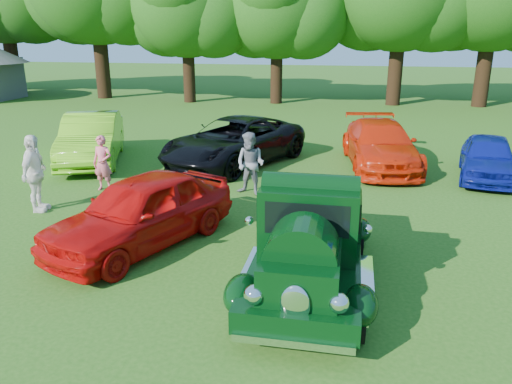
% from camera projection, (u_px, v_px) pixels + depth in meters
% --- Properties ---
extents(ground, '(120.00, 120.00, 0.00)m').
position_uv_depth(ground, '(244.00, 286.00, 8.64)').
color(ground, '#225313').
rests_on(ground, ground).
extents(hero_pickup, '(2.21, 4.75, 1.86)m').
position_uv_depth(hero_pickup, '(310.00, 240.00, 8.52)').
color(hero_pickup, black).
rests_on(hero_pickup, ground).
extents(red_convertible, '(3.30, 4.64, 1.47)m').
position_uv_depth(red_convertible, '(141.00, 211.00, 10.09)').
color(red_convertible, '#B40907').
rests_on(red_convertible, ground).
extents(back_car_lime, '(3.33, 5.15, 1.60)m').
position_uv_depth(back_car_lime, '(92.00, 138.00, 16.61)').
color(back_car_lime, '#61B618').
rests_on(back_car_lime, ground).
extents(back_car_black, '(4.57, 6.04, 1.53)m').
position_uv_depth(back_car_black, '(234.00, 142.00, 16.31)').
color(back_car_black, black).
rests_on(back_car_black, ground).
extents(back_car_orange, '(2.70, 5.22, 1.45)m').
position_uv_depth(back_car_orange, '(380.00, 145.00, 16.07)').
color(back_car_orange, red).
rests_on(back_car_orange, ground).
extents(back_car_blue, '(2.16, 3.98, 1.28)m').
position_uv_depth(back_car_blue, '(488.00, 157.00, 14.78)').
color(back_car_blue, navy).
rests_on(back_car_blue, ground).
extents(spectator_pink, '(0.58, 0.39, 1.53)m').
position_uv_depth(spectator_pink, '(103.00, 163.00, 13.63)').
color(spectator_pink, '#E55E73').
rests_on(spectator_pink, ground).
extents(spectator_grey, '(0.98, 0.87, 1.69)m').
position_uv_depth(spectator_grey, '(250.00, 164.00, 13.24)').
color(spectator_grey, slate).
rests_on(spectator_grey, ground).
extents(spectator_white, '(0.65, 1.17, 1.89)m').
position_uv_depth(spectator_white, '(35.00, 174.00, 11.95)').
color(spectator_white, white).
rests_on(spectator_white, ground).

